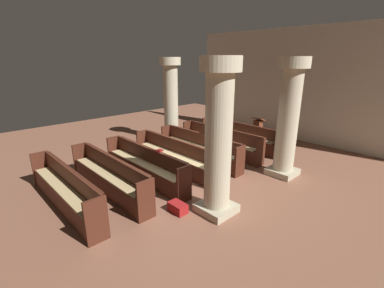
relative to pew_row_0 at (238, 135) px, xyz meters
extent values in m
plane|color=brown|center=(0.80, -3.42, -0.50)|extent=(19.20, 19.20, 0.00)
cube|color=beige|center=(0.80, 2.66, 1.75)|extent=(10.00, 0.16, 4.50)
cube|color=#4C2316|center=(0.00, -0.02, -0.03)|extent=(3.33, 0.38, 0.05)
cube|color=#4C2316|center=(0.00, 0.15, 0.21)|extent=(3.33, 0.04, 0.43)
cube|color=#411E13|center=(0.00, 0.20, 0.41)|extent=(3.20, 0.06, 0.02)
cube|color=#442014|center=(-1.70, -0.02, -0.04)|extent=(0.06, 0.44, 0.92)
cube|color=#442014|center=(1.70, -0.02, -0.04)|extent=(0.06, 0.44, 0.92)
cube|color=#482115|center=(0.00, -0.19, -0.27)|extent=(3.33, 0.03, 0.42)
cube|color=tan|center=(0.00, -0.04, 0.00)|extent=(3.07, 0.32, 0.02)
cube|color=#4C2316|center=(0.00, -1.09, -0.03)|extent=(3.33, 0.38, 0.05)
cube|color=#4C2316|center=(0.00, -0.93, 0.21)|extent=(3.33, 0.04, 0.43)
cube|color=#411E13|center=(0.00, -0.88, 0.41)|extent=(3.20, 0.06, 0.02)
cube|color=#442014|center=(-1.70, -1.09, -0.04)|extent=(0.06, 0.44, 0.92)
cube|color=#442014|center=(1.70, -1.09, -0.04)|extent=(0.06, 0.44, 0.92)
cube|color=#482115|center=(0.00, -1.27, -0.27)|extent=(3.33, 0.03, 0.42)
cube|color=tan|center=(0.00, -1.11, 0.00)|extent=(3.07, 0.32, 0.02)
cube|color=#4C2316|center=(0.00, -2.17, -0.03)|extent=(3.33, 0.38, 0.05)
cube|color=#4C2316|center=(0.00, -2.01, 0.21)|extent=(3.33, 0.04, 0.43)
cube|color=#411E13|center=(0.00, -1.96, 0.41)|extent=(3.20, 0.06, 0.02)
cube|color=#442014|center=(-1.70, -2.17, -0.04)|extent=(0.06, 0.44, 0.92)
cube|color=#442014|center=(1.70, -2.17, -0.04)|extent=(0.06, 0.44, 0.92)
cube|color=#482115|center=(0.00, -2.35, -0.27)|extent=(3.33, 0.03, 0.42)
cube|color=tan|center=(0.00, -2.19, 0.00)|extent=(3.07, 0.32, 0.02)
cube|color=#4C2316|center=(0.00, -3.25, -0.03)|extent=(3.33, 0.38, 0.05)
cube|color=#4C2316|center=(0.00, -3.09, 0.21)|extent=(3.33, 0.05, 0.43)
cube|color=#411E13|center=(0.00, -3.04, 0.41)|extent=(3.20, 0.06, 0.02)
cube|color=#442014|center=(-1.70, -3.25, -0.04)|extent=(0.06, 0.44, 0.92)
cube|color=#442014|center=(1.70, -3.25, -0.04)|extent=(0.06, 0.44, 0.92)
cube|color=#482115|center=(0.00, -3.43, -0.27)|extent=(3.33, 0.03, 0.42)
cube|color=tan|center=(0.00, -3.27, 0.00)|extent=(3.07, 0.32, 0.02)
cube|color=#4C2316|center=(0.00, -4.33, -0.03)|extent=(3.33, 0.38, 0.05)
cube|color=#4C2316|center=(0.00, -4.16, 0.21)|extent=(3.33, 0.04, 0.43)
cube|color=#411E13|center=(0.00, -4.12, 0.41)|extent=(3.20, 0.06, 0.02)
cube|color=#442014|center=(-1.70, -4.33, -0.04)|extent=(0.06, 0.44, 0.92)
cube|color=#442014|center=(1.70, -4.33, -0.04)|extent=(0.06, 0.44, 0.92)
cube|color=#482115|center=(0.00, -4.51, -0.27)|extent=(3.33, 0.03, 0.42)
cube|color=tan|center=(0.00, -4.35, 0.00)|extent=(3.07, 0.32, 0.02)
cube|color=#4C2316|center=(0.00, -5.41, -0.03)|extent=(3.33, 0.38, 0.05)
cube|color=#4C2316|center=(0.00, -5.24, 0.21)|extent=(3.33, 0.04, 0.43)
cube|color=#411E13|center=(0.00, -5.20, 0.41)|extent=(3.20, 0.06, 0.02)
cube|color=#442014|center=(-1.70, -5.41, -0.04)|extent=(0.06, 0.44, 0.92)
cube|color=#442014|center=(1.70, -5.41, -0.04)|extent=(0.06, 0.44, 0.92)
cube|color=#482115|center=(0.00, -5.59, -0.27)|extent=(3.33, 0.03, 0.42)
cube|color=tan|center=(0.00, -5.43, 0.00)|extent=(3.07, 0.32, 0.02)
cube|color=#4C2316|center=(0.00, -6.49, -0.03)|extent=(3.33, 0.38, 0.05)
cube|color=#4C2316|center=(0.00, -6.32, 0.21)|extent=(3.33, 0.04, 0.43)
cube|color=#411E13|center=(0.00, -6.28, 0.41)|extent=(3.20, 0.06, 0.02)
cube|color=#442014|center=(-1.70, -6.49, -0.04)|extent=(0.06, 0.44, 0.92)
cube|color=#442014|center=(1.70, -6.49, -0.04)|extent=(0.06, 0.44, 0.92)
cube|color=#482115|center=(0.00, -6.67, -0.27)|extent=(3.33, 0.03, 0.42)
cube|color=tan|center=(0.00, -6.51, 0.00)|extent=(3.07, 0.32, 0.02)
cube|color=tan|center=(2.50, -1.14, -0.41)|extent=(0.78, 0.78, 0.18)
cylinder|color=#BCB293|center=(2.50, -1.14, 1.12)|extent=(0.58, 0.58, 2.88)
cylinder|color=beige|center=(2.50, -1.14, 2.71)|extent=(0.83, 0.83, 0.30)
cube|color=tan|center=(-2.45, -1.32, -0.41)|extent=(0.78, 0.78, 0.18)
cylinder|color=#BCB293|center=(-2.45, -1.32, 1.12)|extent=(0.58, 0.58, 2.88)
cylinder|color=beige|center=(-2.45, -1.32, 2.71)|extent=(0.83, 0.83, 0.30)
cube|color=tan|center=(2.50, -4.09, -0.41)|extent=(0.77, 0.77, 0.18)
cylinder|color=#BCB293|center=(2.50, -4.09, 1.12)|extent=(0.57, 0.57, 2.88)
cylinder|color=beige|center=(2.50, -4.09, 2.71)|extent=(0.83, 0.83, 0.30)
cube|color=#562B1A|center=(0.24, 0.96, -0.47)|extent=(0.45, 0.45, 0.06)
cube|color=brown|center=(0.24, 0.96, -0.02)|extent=(0.28, 0.28, 0.95)
cube|color=brown|center=(0.24, 0.96, 0.51)|extent=(0.48, 0.35, 0.15)
cube|color=maroon|center=(0.44, -4.12, 0.44)|extent=(0.15, 0.21, 0.04)
cube|color=maroon|center=(1.92, -4.73, -0.39)|extent=(0.44, 0.27, 0.22)
camera|label=1|loc=(5.96, -8.13, 2.80)|focal=24.97mm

